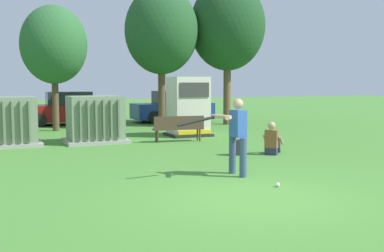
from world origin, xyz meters
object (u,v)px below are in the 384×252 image
generator_enclosure (188,107)px  seated_spectator (272,141)px  transformer_mid_west (95,120)px  parked_car_leftmost (67,109)px  sports_ball (278,185)px  batter (236,133)px  transformer_west (7,122)px  backpack (236,148)px  park_bench (179,127)px  parked_car_left_of_center (173,107)px

generator_enclosure → seated_spectator: size_ratio=2.39×
transformer_mid_west → parked_car_leftmost: bearing=89.0°
generator_enclosure → sports_ball: size_ratio=25.56×
seated_spectator → parked_car_leftmost: parked_car_leftmost is taller
batter → parked_car_leftmost: size_ratio=0.41×
transformer_west → transformer_mid_west: size_ratio=1.00×
transformer_mid_west → sports_ball: transformer_mid_west is taller
generator_enclosure → backpack: (-0.63, -5.02, -0.92)m
seated_spectator → backpack: seated_spectator is taller
park_bench → seated_spectator: 4.00m
seated_spectator → transformer_mid_west: bearing=131.5°
batter → backpack: bearing=61.1°
backpack → parked_car_leftmost: (-3.00, 11.80, 0.54)m
sports_ball → parked_car_left_of_center: bearing=76.6°
transformer_west → sports_ball: (4.76, -8.66, -0.74)m
park_bench → backpack: 3.48m
park_bench → parked_car_leftmost: 8.75m
backpack → transformer_west: bearing=141.8°
generator_enclosure → sports_ball: (-1.84, -8.98, -1.09)m
park_bench → generator_enclosure: bearing=56.6°
park_bench → parked_car_leftmost: size_ratio=0.43×
seated_spectator → backpack: size_ratio=2.19×
backpack → generator_enclosure: bearing=82.8°
generator_enclosure → parked_car_leftmost: 7.71m
seated_spectator → parked_car_left_of_center: bearing=83.2°
transformer_west → seated_spectator: size_ratio=2.18×
seated_spectator → generator_enclosure: bearing=94.5°
generator_enclosure → parked_car_left_of_center: 6.55m
generator_enclosure → parked_car_left_of_center: (1.80, 6.29, -0.38)m
sports_ball → parked_car_leftmost: 15.89m
parked_car_left_of_center → sports_ball: bearing=-103.4°
transformer_mid_west → seated_spectator: bearing=-48.5°
transformer_mid_west → batter: (1.70, -7.02, 0.19)m
transformer_mid_west → park_bench: 2.91m
transformer_west → generator_enclosure: bearing=2.8°
transformer_west → transformer_mid_west: bearing=-5.1°
generator_enclosure → backpack: bearing=-97.2°
transformer_west → park_bench: size_ratio=1.14×
seated_spectator → parked_car_leftmost: (-4.05, 12.08, 0.38)m
parked_car_leftmost → transformer_west: bearing=-112.6°
transformer_west → transformer_mid_west: same height
parked_car_leftmost → backpack: bearing=-75.7°
batter → sports_ball: batter is taller
transformer_west → park_bench: bearing=-12.6°
generator_enclosure → parked_car_leftmost: (-3.63, 6.79, -0.38)m
seated_spectator → park_bench: bearing=111.4°
generator_enclosure → backpack: size_ratio=5.23×
parked_car_leftmost → sports_ball: bearing=-83.5°
park_bench → parked_car_leftmost: parked_car_leftmost is taller
park_bench → seated_spectator: bearing=-68.6°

